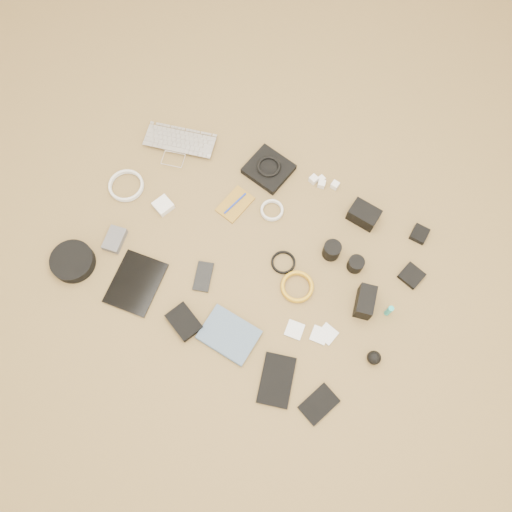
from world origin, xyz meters
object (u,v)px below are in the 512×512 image
at_px(laptop, 177,150).
at_px(phone, 203,277).
at_px(tablet, 136,283).
at_px(paperback, 218,352).
at_px(headphone_case, 73,261).
at_px(dslr_camera, 364,215).

relative_size(laptop, phone, 2.52).
distance_m(tablet, paperback, 0.46).
height_order(phone, paperback, paperback).
bearing_deg(headphone_case, phone, 20.87).
distance_m(laptop, dslr_camera, 0.91).
bearing_deg(paperback, phone, 43.99).
xyz_separation_m(laptop, dslr_camera, (0.91, 0.08, 0.02)).
xyz_separation_m(laptop, phone, (0.41, -0.49, -0.01)).
distance_m(dslr_camera, paperback, 0.86).
bearing_deg(laptop, tablet, -88.86).
xyz_separation_m(phone, headphone_case, (-0.52, -0.20, 0.02)).
bearing_deg(headphone_case, paperback, -4.24).
distance_m(laptop, tablet, 0.66).
distance_m(phone, paperback, 0.33).
height_order(dslr_camera, tablet, dslr_camera).
bearing_deg(phone, headphone_case, -176.55).
relative_size(dslr_camera, phone, 0.97).
relative_size(dslr_camera, headphone_case, 0.69).
relative_size(laptop, dslr_camera, 2.60).
xyz_separation_m(dslr_camera, tablet, (-0.73, -0.72, -0.03)).
bearing_deg(paperback, headphone_case, 90.11).
height_order(laptop, paperback, laptop).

